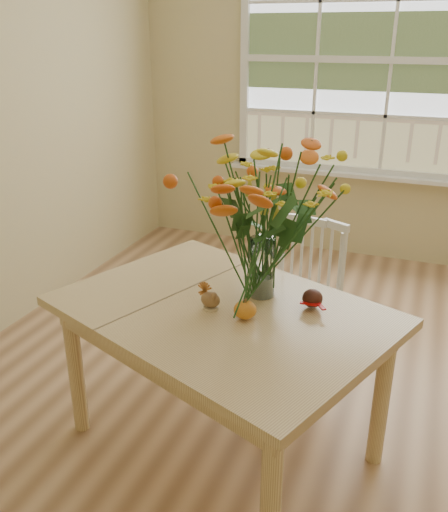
% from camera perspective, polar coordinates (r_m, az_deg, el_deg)
% --- Properties ---
extents(floor, '(4.00, 4.50, 0.01)m').
position_cam_1_polar(floor, '(2.78, 9.07, -16.72)').
color(floor, '#936947').
rests_on(floor, ground).
extents(wall_back, '(4.00, 0.02, 2.70)m').
position_cam_1_polar(wall_back, '(4.41, 16.98, 16.53)').
color(wall_back, beige).
rests_on(wall_back, floor).
extents(window, '(2.42, 0.12, 1.74)m').
position_cam_1_polar(window, '(4.36, 17.21, 18.86)').
color(window, silver).
rests_on(window, wall_back).
extents(dining_table, '(1.55, 1.34, 0.70)m').
position_cam_1_polar(dining_table, '(2.27, -0.18, -7.47)').
color(dining_table, tan).
rests_on(dining_table, floor).
extents(windsor_chair, '(0.44, 0.43, 0.84)m').
position_cam_1_polar(windsor_chair, '(2.89, 8.30, -3.72)').
color(windsor_chair, white).
rests_on(windsor_chair, floor).
extents(flower_vase, '(0.53, 0.53, 0.63)m').
position_cam_1_polar(flower_vase, '(2.19, 4.18, 4.89)').
color(flower_vase, white).
rests_on(flower_vase, dining_table).
extents(pumpkin, '(0.09, 0.09, 0.07)m').
position_cam_1_polar(pumpkin, '(2.13, 2.23, -5.77)').
color(pumpkin, '#CD6818').
rests_on(pumpkin, dining_table).
extents(turkey_figurine, '(0.09, 0.07, 0.10)m').
position_cam_1_polar(turkey_figurine, '(2.19, -1.43, -4.63)').
color(turkey_figurine, '#CCB78C').
rests_on(turkey_figurine, dining_table).
extents(dark_gourd, '(0.13, 0.12, 0.08)m').
position_cam_1_polar(dark_gourd, '(2.24, 9.28, -4.51)').
color(dark_gourd, '#38160F').
rests_on(dark_gourd, dining_table).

